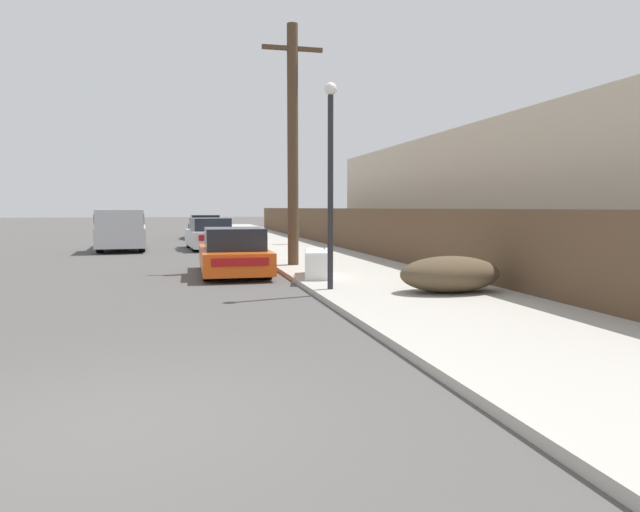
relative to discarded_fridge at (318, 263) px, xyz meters
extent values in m
plane|color=#4F4C49|center=(-3.86, -8.93, -0.45)|extent=(220.00, 220.00, 0.00)
cube|color=#ADA89E|center=(1.44, 14.57, -0.39)|extent=(4.20, 63.00, 0.12)
cube|color=white|center=(0.00, 0.00, -0.01)|extent=(1.01, 1.88, 0.63)
cube|color=white|center=(0.00, 0.00, 0.31)|extent=(0.97, 1.80, 0.03)
cube|color=#333335|center=(0.29, 0.50, 0.34)|extent=(0.07, 0.20, 0.02)
cube|color=gray|center=(0.06, 0.28, 0.33)|extent=(0.64, 0.21, 0.01)
cube|color=gray|center=(-0.06, -0.26, 0.33)|extent=(0.64, 0.21, 0.01)
cube|color=#E05114|center=(-1.93, 1.95, -0.01)|extent=(1.81, 4.19, 0.58)
cube|color=black|center=(-1.94, 1.58, 0.56)|extent=(1.54, 2.02, 0.58)
cube|color=#B21414|center=(-1.95, -0.15, 0.09)|extent=(1.38, 0.04, 0.20)
cylinder|color=black|center=(-2.69, 3.25, -0.12)|extent=(0.21, 0.65, 0.65)
cylinder|color=black|center=(-1.16, 3.24, -0.12)|extent=(0.21, 0.65, 0.65)
cylinder|color=black|center=(-2.71, 0.66, -0.12)|extent=(0.21, 0.65, 0.65)
cylinder|color=black|center=(-1.18, 0.65, -0.12)|extent=(0.21, 0.65, 0.65)
cube|color=silver|center=(-2.13, 11.87, 0.04)|extent=(2.14, 4.36, 0.70)
cube|color=black|center=(-2.12, 11.70, 0.66)|extent=(1.74, 2.49, 0.55)
cube|color=#B21414|center=(-1.96, 9.74, 0.16)|extent=(1.41, 0.14, 0.24)
cylinder|color=black|center=(-3.02, 13.11, -0.13)|extent=(0.25, 0.65, 0.63)
cylinder|color=black|center=(-1.46, 13.24, -0.13)|extent=(0.25, 0.65, 0.63)
cylinder|color=black|center=(-2.81, 10.50, -0.13)|extent=(0.25, 0.65, 0.63)
cylinder|color=black|center=(-1.25, 10.62, -0.13)|extent=(0.25, 0.65, 0.63)
cube|color=black|center=(-2.01, 21.05, 0.05)|extent=(1.93, 4.44, 0.70)
cube|color=black|center=(-2.00, 20.87, 0.68)|extent=(1.63, 2.50, 0.55)
cube|color=#B21414|center=(-1.95, 18.83, 0.18)|extent=(1.42, 0.07, 0.25)
cylinder|color=black|center=(-2.83, 22.39, -0.12)|extent=(0.22, 0.66, 0.66)
cylinder|color=black|center=(-1.25, 22.43, -0.12)|extent=(0.22, 0.66, 0.66)
cylinder|color=black|center=(-2.76, 19.66, -0.12)|extent=(0.22, 0.66, 0.66)
cylinder|color=black|center=(-1.18, 19.70, -0.12)|extent=(0.22, 0.66, 0.66)
cube|color=silver|center=(-5.88, 12.53, 0.16)|extent=(2.31, 5.77, 0.79)
cube|color=silver|center=(-5.78, 10.98, 0.93)|extent=(1.99, 2.66, 0.75)
cube|color=black|center=(-5.78, 10.98, 0.95)|extent=(2.03, 2.61, 0.41)
cylinder|color=black|center=(-4.95, 10.83, -0.02)|extent=(0.31, 0.87, 0.85)
cylinder|color=black|center=(-6.58, 10.73, -0.02)|extent=(0.31, 0.87, 0.85)
cylinder|color=black|center=(-5.17, 14.33, -0.02)|extent=(0.31, 0.87, 0.85)
cylinder|color=black|center=(-6.80, 14.23, -0.02)|extent=(0.31, 0.87, 0.85)
cylinder|color=#4C3826|center=(-0.05, 3.03, 3.21)|extent=(0.32, 0.32, 7.08)
cube|color=#4C3826|center=(-0.05, 3.03, 6.05)|extent=(1.80, 0.12, 0.12)
cylinder|color=#232326|center=(-0.27, -2.26, 1.69)|extent=(0.12, 0.12, 4.03)
sphere|color=white|center=(-0.27, -2.26, 3.83)|extent=(0.26, 0.26, 0.26)
ellipsoid|color=brown|center=(2.00, -3.25, 0.04)|extent=(2.13, 1.26, 0.74)
cube|color=brown|center=(3.39, 12.09, 0.52)|extent=(0.08, 43.24, 1.69)
cube|color=beige|center=(8.13, 3.15, 1.73)|extent=(6.00, 23.70, 4.35)
cylinder|color=#282D42|center=(1.70, 12.62, 0.10)|extent=(0.28, 0.28, 0.86)
cylinder|color=#B72D33|center=(1.70, 12.62, 0.87)|extent=(0.34, 0.34, 0.68)
sphere|color=#8C664C|center=(1.70, 12.62, 1.34)|extent=(0.26, 0.26, 0.26)
camera|label=1|loc=(-3.28, -13.84, 1.39)|focal=32.00mm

